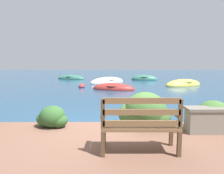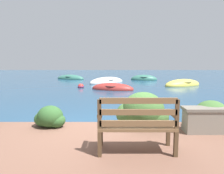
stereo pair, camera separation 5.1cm
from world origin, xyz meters
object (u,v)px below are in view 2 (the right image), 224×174
object	(u,v)px
rowboat_nearest	(113,89)
rowboat_mid	(183,85)
rowboat_far	(107,82)
rowboat_distant	(71,79)
park_bench	(137,123)
rowboat_outer	(144,79)
mooring_buoy	(81,87)

from	to	relation	value
rowboat_nearest	rowboat_mid	bearing A→B (deg)	-141.04
rowboat_mid	rowboat_far	distance (m)	5.84
rowboat_nearest	rowboat_distant	size ratio (longest dim) A/B	0.91
park_bench	rowboat_nearest	distance (m)	9.13
park_bench	rowboat_distant	bearing A→B (deg)	110.11
rowboat_far	rowboat_distant	xyz separation A→B (m)	(-3.75, 3.75, -0.01)
rowboat_distant	rowboat_nearest	bearing A→B (deg)	-40.83
rowboat_mid	rowboat_distant	size ratio (longest dim) A/B	1.06
rowboat_far	rowboat_outer	distance (m)	4.43
rowboat_far	mooring_buoy	bearing A→B (deg)	20.23
rowboat_outer	mooring_buoy	xyz separation A→B (m)	(-5.12, -5.76, -0.01)
park_bench	mooring_buoy	xyz separation A→B (m)	(-2.48, 10.10, -0.63)
rowboat_mid	rowboat_nearest	bearing A→B (deg)	-3.82
rowboat_nearest	rowboat_mid	xyz separation A→B (m)	(5.09, 2.14, 0.01)
rowboat_nearest	rowboat_distant	distance (m)	8.81
rowboat_far	rowboat_distant	distance (m)	5.30
rowboat_mid	mooring_buoy	bearing A→B (deg)	-17.62
park_bench	rowboat_mid	distance (m)	12.21
rowboat_nearest	rowboat_distant	world-z (taller)	rowboat_distant
rowboat_distant	rowboat_far	bearing A→B (deg)	-24.27
rowboat_outer	rowboat_far	bearing A→B (deg)	-130.74
rowboat_mid	mooring_buoy	xyz separation A→B (m)	(-7.20, -1.14, -0.00)
rowboat_far	rowboat_outer	size ratio (longest dim) A/B	1.26
rowboat_far	rowboat_nearest	bearing A→B (deg)	55.59
rowboat_mid	rowboat_distant	xyz separation A→B (m)	(-9.29, 5.61, -0.00)
rowboat_far	park_bench	bearing A→B (deg)	52.76
park_bench	rowboat_far	size ratio (longest dim) A/B	0.38
rowboat_distant	mooring_buoy	xyz separation A→B (m)	(2.09, -6.75, 0.00)
rowboat_mid	mooring_buoy	size ratio (longest dim) A/B	7.60
rowboat_distant	mooring_buoy	bearing A→B (deg)	-52.09
park_bench	rowboat_nearest	size ratio (longest dim) A/B	0.44
rowboat_nearest	rowboat_outer	xyz separation A→B (m)	(3.01, 6.76, 0.01)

